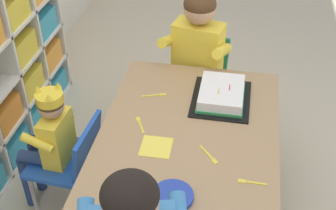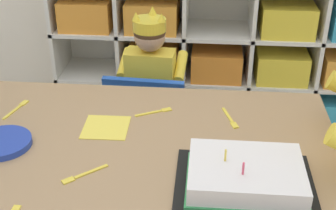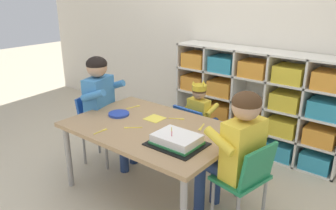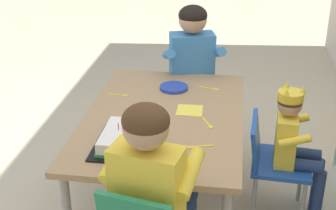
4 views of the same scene
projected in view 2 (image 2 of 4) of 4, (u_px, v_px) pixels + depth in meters
The scene contains 11 objects.
storage_cubby_shelf at pixel (222, 36), 2.58m from camera, with size 1.77×0.33×1.08m.
activity_table at pixel (124, 167), 1.48m from camera, with size 1.34×0.89×0.60m.
classroom_chair_blue at pixel (149, 115), 2.12m from camera, with size 0.38×0.37×0.60m.
child_with_crown at pixel (153, 75), 2.14m from camera, with size 0.31×0.31×0.83m.
birthday_cake_on_tray at pixel (245, 178), 1.30m from camera, with size 0.38×0.32×0.11m.
paper_plate_stack at pixel (2, 143), 1.49m from camera, with size 0.18×0.18×0.02m, color #233DA3.
paper_napkin_square at pixel (106, 127), 1.59m from camera, with size 0.15×0.15×0.00m, color #F4DB4C.
fork_near_cake_tray at pixel (82, 175), 1.36m from camera, with size 0.12×0.10×0.00m.
fork_beside_plate_stack at pixel (17, 108), 1.70m from camera, with size 0.05×0.14×0.00m.
fork_near_child_seat at pixel (230, 119), 1.63m from camera, with size 0.06×0.14×0.00m.
fork_at_table_front_edge at pixel (156, 112), 1.68m from camera, with size 0.13×0.07×0.00m.
Camera 2 is at (0.24, -1.19, 1.45)m, focal length 51.20 mm.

